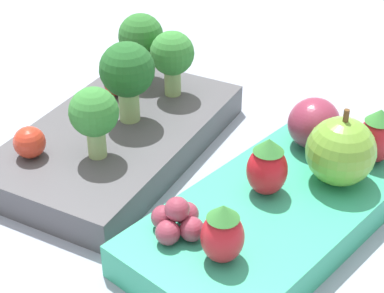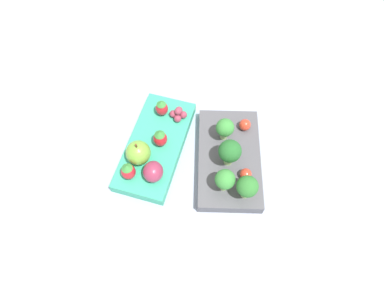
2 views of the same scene
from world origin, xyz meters
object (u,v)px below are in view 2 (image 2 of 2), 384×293
apple (138,153)px  strawberry_1 (160,140)px  cherry_tomato_0 (245,125)px  strawberry_0 (162,108)px  strawberry_2 (128,171)px  broccoli_floret_0 (225,128)px  cherry_tomato_1 (246,174)px  bento_box_fruit (156,145)px  broccoli_floret_1 (247,187)px  grape_cluster (178,114)px  broccoli_floret_2 (225,180)px  broccoli_floret_3 (230,152)px  plum (153,172)px  bento_box_savoury (229,159)px

apple → strawberry_1: (-0.03, 0.03, -0.00)m
cherry_tomato_0 → strawberry_0: strawberry_0 is taller
strawberry_0 → strawberry_2: bearing=-15.2°
broccoli_floret_0 → cherry_tomato_1: bearing=29.2°
bento_box_fruit → broccoli_floret_0: bearing=101.1°
broccoli_floret_1 → apple: size_ratio=1.07×
apple → grape_cluster: bearing=149.5°
broccoli_floret_2 → strawberry_0: 0.20m
cherry_tomato_1 → cherry_tomato_0: bearing=-177.2°
bento_box_fruit → broccoli_floret_2: 0.17m
broccoli_floret_3 → cherry_tomato_1: (0.03, 0.03, -0.03)m
broccoli_floret_1 → broccoli_floret_3: bearing=-151.9°
broccoli_floret_2 → plum: bearing=-94.2°
strawberry_1 → grape_cluster: 0.08m
bento_box_fruit → cherry_tomato_1: bearing=73.0°
broccoli_floret_2 → cherry_tomato_0: broccoli_floret_2 is taller
bento_box_savoury → grape_cluster: size_ratio=6.09×
broccoli_floret_1 → cherry_tomato_0: (-0.14, -0.01, -0.03)m
cherry_tomato_0 → strawberry_2: (0.13, -0.21, 0.01)m
broccoli_floret_1 → strawberry_2: broccoli_floret_1 is taller
bento_box_fruit → broccoli_floret_1: (0.09, 0.18, 0.05)m
strawberry_0 → grape_cluster: 0.04m
cherry_tomato_0 → plum: size_ratio=0.57×
strawberry_0 → bento_box_fruit: bearing=-3.0°
strawberry_0 → strawberry_2: size_ratio=0.94×
broccoli_floret_3 → strawberry_1: 0.13m
bento_box_fruit → strawberry_1: strawberry_1 is taller
broccoli_floret_3 → cherry_tomato_1: 0.05m
broccoli_floret_3 → strawberry_0: bearing=-124.8°
strawberry_0 → plum: bearing=2.3°
bento_box_savoury → broccoli_floret_1: broccoli_floret_1 is taller
bento_box_fruit → broccoli_floret_3: size_ratio=3.68×
grape_cluster → bento_box_fruit: bearing=-29.9°
bento_box_fruit → plum: 0.08m
broccoli_floret_2 → strawberry_0: size_ratio=1.43×
cherry_tomato_1 → strawberry_2: size_ratio=0.53×
strawberry_1 → broccoli_floret_2: bearing=59.5°
bento_box_savoury → broccoli_floret_0: bearing=-160.5°
cherry_tomato_1 → strawberry_1: bearing=-106.5°
broccoli_floret_1 → strawberry_2: size_ratio=1.43×
broccoli_floret_1 → cherry_tomato_0: bearing=-177.9°
broccoli_floret_0 → apple: apple is taller
broccoli_floret_1 → broccoli_floret_3: (-0.06, -0.03, 0.00)m
broccoli_floret_2 → plum: size_ratio=1.37×
strawberry_0 → strawberry_1: size_ratio=0.94×
bento_box_fruit → apple: 0.06m
broccoli_floret_0 → strawberry_2: bearing=-59.0°
broccoli_floret_0 → broccoli_floret_3: 0.05m
broccoli_floret_1 → broccoli_floret_2: (-0.01, -0.04, -0.00)m
cherry_tomato_0 → broccoli_floret_3: bearing=-19.7°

